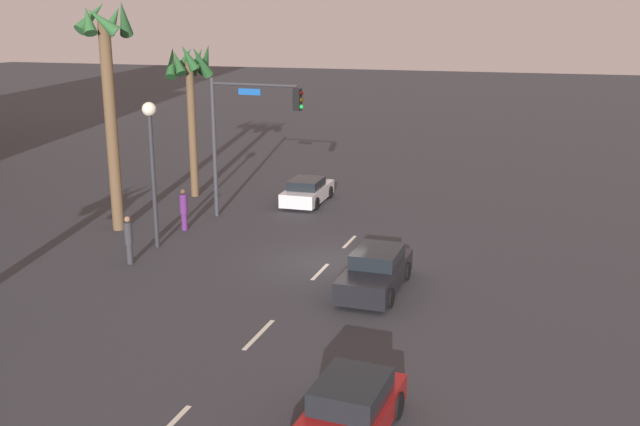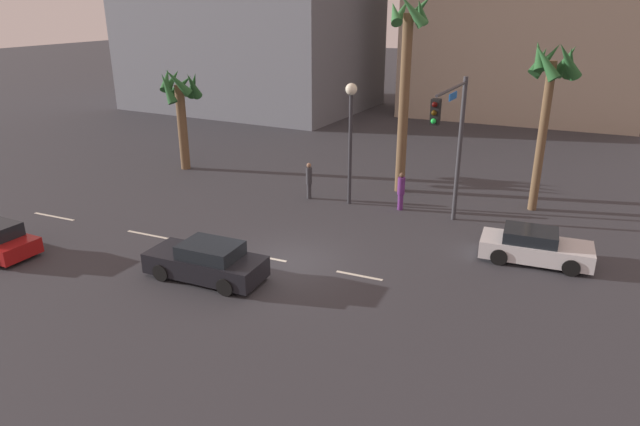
% 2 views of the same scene
% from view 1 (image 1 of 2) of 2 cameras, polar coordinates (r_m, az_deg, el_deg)
% --- Properties ---
extents(ground_plane, '(220.00, 220.00, 0.00)m').
position_cam_1_polar(ground_plane, '(27.63, 0.68, -4.02)').
color(ground_plane, '#333338').
extents(lane_stripe_2, '(2.20, 0.14, 0.01)m').
position_cam_1_polar(lane_stripe_2, '(21.69, -4.87, -9.59)').
color(lane_stripe_2, silver).
rests_on(lane_stripe_2, ground_plane).
extents(lane_stripe_3, '(1.85, 0.14, 0.01)m').
position_cam_1_polar(lane_stripe_3, '(26.71, 0.02, -4.69)').
color(lane_stripe_3, silver).
rests_on(lane_stripe_3, ground_plane).
extents(lane_stripe_4, '(1.80, 0.14, 0.01)m').
position_cam_1_polar(lane_stripe_4, '(30.28, 2.36, -2.30)').
color(lane_stripe_4, silver).
rests_on(lane_stripe_4, ground_plane).
extents(car_0, '(4.02, 1.96, 1.31)m').
position_cam_1_polar(car_0, '(16.55, 2.29, -15.56)').
color(car_0, maroon).
rests_on(car_0, ground_plane).
extents(car_1, '(4.38, 1.86, 1.40)m').
position_cam_1_polar(car_1, '(24.89, 4.44, -4.66)').
color(car_1, black).
rests_on(car_1, ground_plane).
extents(car_2, '(4.17, 1.95, 1.29)m').
position_cam_1_polar(car_2, '(36.57, -1.01, 1.73)').
color(car_2, silver).
rests_on(car_2, ground_plane).
extents(traffic_signal, '(0.57, 4.64, 6.51)m').
position_cam_1_polar(traffic_signal, '(33.05, -6.23, 6.88)').
color(traffic_signal, '#38383D').
rests_on(traffic_signal, ground_plane).
extents(streetlamp, '(0.56, 0.56, 5.95)m').
position_cam_1_polar(streetlamp, '(29.36, -13.25, 5.16)').
color(streetlamp, '#2D2D33').
rests_on(streetlamp, ground_plane).
extents(pedestrian_0, '(0.42, 0.42, 1.88)m').
position_cam_1_polar(pedestrian_0, '(28.24, -14.96, -1.96)').
color(pedestrian_0, '#333338').
rests_on(pedestrian_0, ground_plane).
extents(pedestrian_1, '(0.38, 0.38, 1.86)m').
position_cam_1_polar(pedestrian_1, '(32.28, -10.77, 0.36)').
color(pedestrian_1, '#59266B').
rests_on(pedestrian_1, ground_plane).
extents(palm_tree_1, '(2.46, 2.71, 8.01)m').
position_cam_1_polar(palm_tree_1, '(37.82, -10.26, 10.46)').
color(palm_tree_1, brown).
rests_on(palm_tree_1, ground_plane).
extents(palm_tree_2, '(2.36, 2.68, 9.96)m').
position_cam_1_polar(palm_tree_2, '(32.17, -16.49, 10.35)').
color(palm_tree_2, brown).
rests_on(palm_tree_2, ground_plane).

